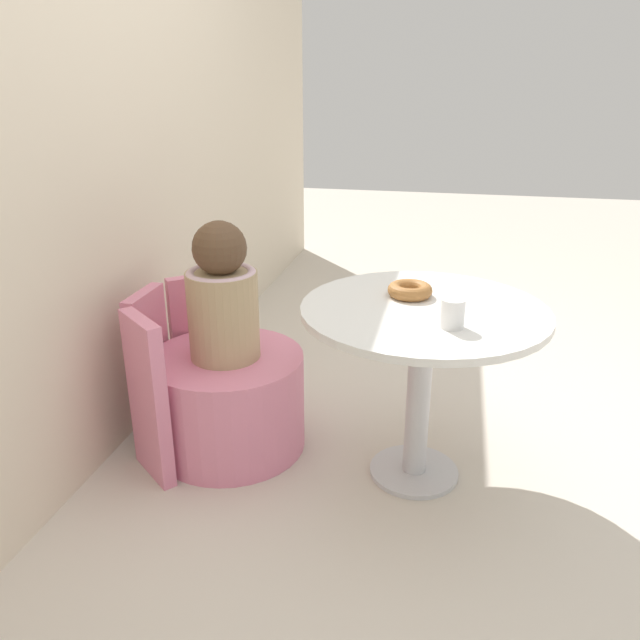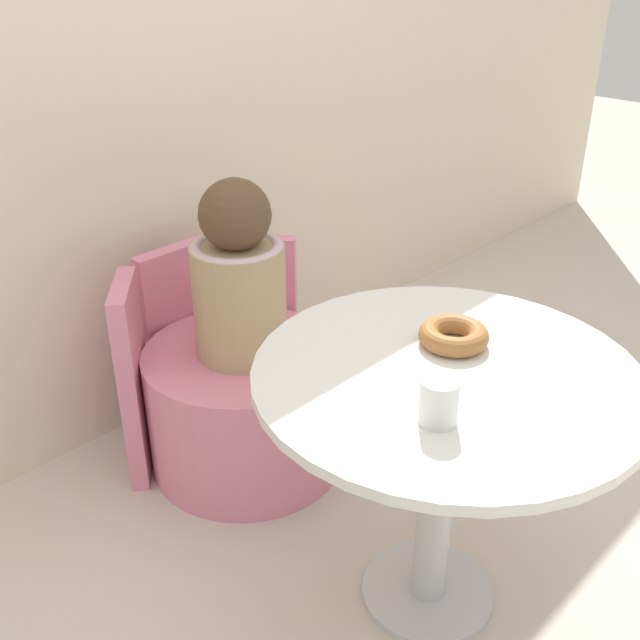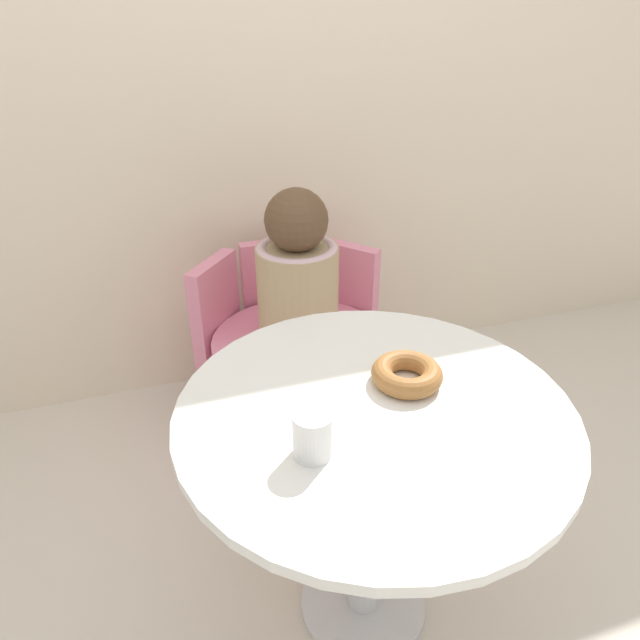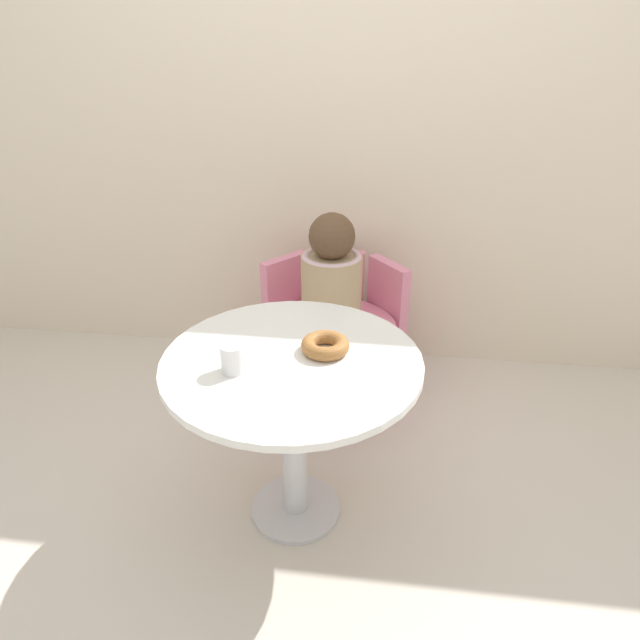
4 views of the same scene
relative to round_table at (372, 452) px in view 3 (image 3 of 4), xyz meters
name	(u,v)px [view 3 (image 3 of 4)]	position (x,y,z in m)	size (l,w,h in m)	color
ground_plane	(360,587)	(0.01, 0.05, -0.53)	(12.00, 12.00, 0.00)	beige
back_wall	(246,58)	(0.01, 1.18, 0.67)	(6.00, 0.06, 2.40)	beige
round_table	(372,452)	(0.00, 0.00, 0.00)	(0.82, 0.82, 0.65)	silver
tub_chair	(300,385)	(0.04, 0.72, -0.34)	(0.58, 0.58, 0.38)	pink
booth_backrest	(281,324)	(0.04, 0.96, -0.22)	(0.68, 0.25, 0.61)	pink
child_figure	(297,275)	(0.04, 0.72, 0.09)	(0.26, 0.26, 0.51)	tan
donut	(407,374)	(0.10, 0.06, 0.14)	(0.15, 0.15, 0.05)	#9E6633
cup	(313,435)	(-0.16, -0.09, 0.17)	(0.07, 0.07, 0.09)	white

